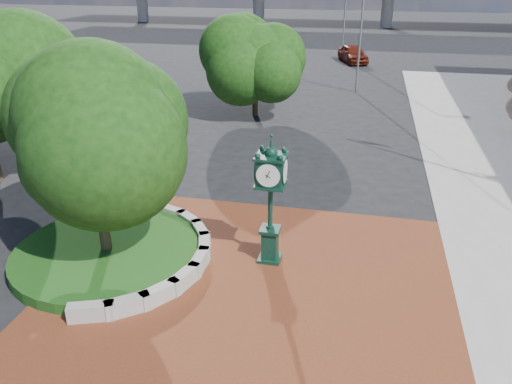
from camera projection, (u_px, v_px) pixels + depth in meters
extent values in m
plane|color=black|center=(255.00, 277.00, 15.63)|extent=(200.00, 200.00, 0.00)
cube|color=brown|center=(247.00, 295.00, 14.73)|extent=(12.00, 12.00, 0.04)
cube|color=#9E9B93|center=(91.00, 312.00, 13.61)|extent=(1.29, 0.76, 0.54)
cube|color=#9E9B93|center=(128.00, 306.00, 13.86)|extent=(1.20, 1.04, 0.54)
cube|color=#9E9B93|center=(160.00, 294.00, 14.35)|extent=(1.00, 1.22, 0.54)
cube|color=#9E9B93|center=(185.00, 279.00, 15.04)|extent=(0.71, 1.30, 0.54)
cube|color=#9E9B93|center=(199.00, 263.00, 15.87)|extent=(0.35, 1.25, 0.54)
cube|color=#9E9B93|center=(204.00, 247.00, 16.75)|extent=(0.71, 1.30, 0.54)
cube|color=#9E9B93|center=(200.00, 233.00, 17.61)|extent=(1.00, 1.22, 0.54)
cube|color=#9E9B93|center=(189.00, 222.00, 18.37)|extent=(1.20, 1.04, 0.54)
cube|color=#9E9B93|center=(172.00, 214.00, 18.95)|extent=(1.29, 0.76, 0.54)
cylinder|color=#153F12|center=(108.00, 253.00, 16.52)|extent=(6.10, 6.10, 0.40)
cylinder|color=#9E9B93|center=(142.00, 3.00, 83.37)|extent=(1.80, 1.80, 6.00)
cylinder|color=#9E9B93|center=(259.00, 5.00, 79.44)|extent=(1.80, 1.80, 6.00)
cylinder|color=#9E9B93|center=(388.00, 7.00, 75.52)|extent=(1.80, 1.80, 6.00)
cylinder|color=#38281C|center=(104.00, 230.00, 16.15)|extent=(0.36, 0.36, 2.17)
sphere|color=#11360E|center=(93.00, 153.00, 15.05)|extent=(5.20, 5.20, 5.20)
cylinder|color=#38281C|center=(255.00, 100.00, 31.98)|extent=(0.36, 0.36, 1.92)
sphere|color=#11360E|center=(255.00, 64.00, 31.03)|extent=(4.40, 4.40, 4.40)
cube|color=black|center=(270.00, 258.00, 16.47)|extent=(0.73, 0.73, 0.14)
cube|color=black|center=(270.00, 244.00, 16.24)|extent=(0.50, 0.50, 1.00)
cube|color=black|center=(270.00, 229.00, 16.02)|extent=(0.64, 0.64, 0.11)
cylinder|color=black|center=(270.00, 207.00, 15.68)|extent=(0.15, 0.15, 1.54)
cube|color=black|center=(271.00, 170.00, 15.17)|extent=(0.82, 0.82, 0.81)
cylinder|color=white|center=(268.00, 176.00, 14.79)|extent=(0.72, 0.06, 0.72)
cylinder|color=white|center=(274.00, 165.00, 15.54)|extent=(0.72, 0.06, 0.72)
cylinder|color=white|center=(257.00, 169.00, 15.25)|extent=(0.06, 0.72, 0.72)
cylinder|color=white|center=(285.00, 171.00, 15.08)|extent=(0.06, 0.72, 0.72)
sphere|color=black|center=(271.00, 153.00, 14.93)|extent=(0.40, 0.40, 0.40)
cone|color=black|center=(271.00, 143.00, 14.81)|extent=(0.16, 0.16, 0.45)
imported|color=#5B190D|center=(353.00, 54.00, 49.19)|extent=(3.59, 5.39, 1.70)
cylinder|color=slate|center=(361.00, 35.00, 36.35)|extent=(0.15, 0.15, 8.46)
cylinder|color=slate|center=(345.00, 11.00, 50.79)|extent=(0.16, 0.16, 9.10)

